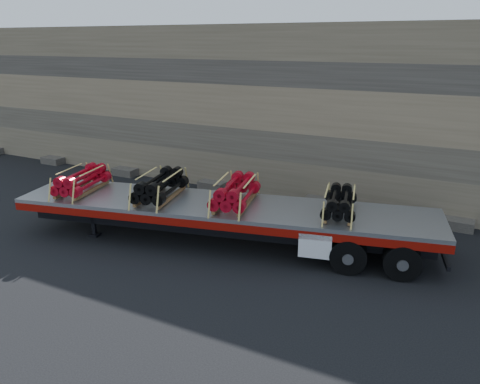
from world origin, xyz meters
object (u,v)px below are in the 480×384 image
at_px(trailer, 222,223).
at_px(bundle_front, 82,181).
at_px(bundle_midrear, 236,193).
at_px(bundle_rear, 340,203).
at_px(bundle_midfront, 160,187).

relative_size(trailer, bundle_front, 6.35).
xyz_separation_m(bundle_midrear, bundle_rear, (3.16, 0.71, -0.06)).
bearing_deg(bundle_rear, bundle_front, -180.00).
height_order(bundle_midrear, bundle_rear, bundle_midrear).
distance_m(bundle_front, bundle_midfront, 2.93).
distance_m(bundle_midfront, bundle_rear, 5.82).
relative_size(bundle_front, bundle_rear, 1.10).
xyz_separation_m(bundle_midfront, bundle_rear, (5.68, 1.28, -0.06)).
bearing_deg(bundle_midfront, trailer, -0.00).
xyz_separation_m(bundle_front, bundle_midfront, (2.86, 0.65, 0.02)).
height_order(bundle_front, bundle_rear, bundle_front).
height_order(bundle_front, bundle_midfront, bundle_midfront).
distance_m(trailer, bundle_midfront, 2.39).
bearing_deg(trailer, bundle_midrear, 0.00).
xyz_separation_m(bundle_midfront, bundle_midrear, (2.52, 0.57, -0.00)).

